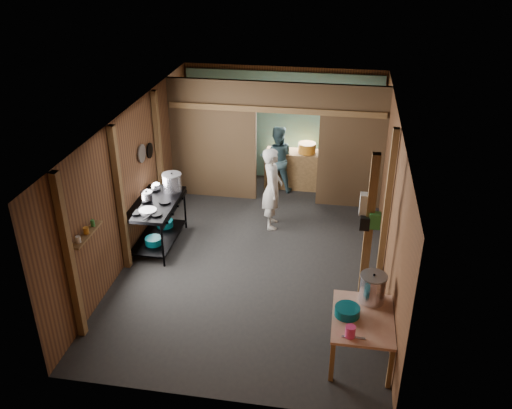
% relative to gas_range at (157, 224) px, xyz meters
% --- Properties ---
extents(floor, '(4.50, 7.00, 0.00)m').
position_rel_gas_range_xyz_m(floor, '(1.88, 0.01, -0.45)').
color(floor, black).
rests_on(floor, ground).
extents(ceiling, '(4.50, 7.00, 0.00)m').
position_rel_gas_range_xyz_m(ceiling, '(1.88, 0.01, 2.15)').
color(ceiling, '#3C3A39').
rests_on(ceiling, ground).
extents(wall_back, '(4.50, 0.00, 2.60)m').
position_rel_gas_range_xyz_m(wall_back, '(1.88, 3.51, 0.85)').
color(wall_back, brown).
rests_on(wall_back, ground).
extents(wall_front, '(4.50, 0.00, 2.60)m').
position_rel_gas_range_xyz_m(wall_front, '(1.88, -3.49, 0.85)').
color(wall_front, brown).
rests_on(wall_front, ground).
extents(wall_left, '(0.00, 7.00, 2.60)m').
position_rel_gas_range_xyz_m(wall_left, '(-0.37, 0.01, 0.85)').
color(wall_left, brown).
rests_on(wall_left, ground).
extents(wall_right, '(0.00, 7.00, 2.60)m').
position_rel_gas_range_xyz_m(wall_right, '(4.13, 0.01, 0.85)').
color(wall_right, brown).
rests_on(wall_right, ground).
extents(partition_left, '(1.85, 0.10, 2.60)m').
position_rel_gas_range_xyz_m(partition_left, '(0.55, 2.21, 0.85)').
color(partition_left, '#4B361F').
rests_on(partition_left, floor).
extents(partition_right, '(1.35, 0.10, 2.60)m').
position_rel_gas_range_xyz_m(partition_right, '(3.46, 2.21, 0.85)').
color(partition_right, '#4B361F').
rests_on(partition_right, floor).
extents(partition_header, '(1.30, 0.10, 0.60)m').
position_rel_gas_range_xyz_m(partition_header, '(2.13, 2.21, 1.85)').
color(partition_header, '#4B361F').
rests_on(partition_header, wall_back).
extents(turquoise_panel, '(4.40, 0.06, 2.50)m').
position_rel_gas_range_xyz_m(turquoise_panel, '(1.88, 3.45, 0.80)').
color(turquoise_panel, '#62B1B5').
rests_on(turquoise_panel, wall_back).
extents(back_counter, '(1.20, 0.50, 0.85)m').
position_rel_gas_range_xyz_m(back_counter, '(2.18, 2.96, -0.02)').
color(back_counter, olive).
rests_on(back_counter, floor).
extents(wall_clock, '(0.20, 0.03, 0.20)m').
position_rel_gas_range_xyz_m(wall_clock, '(2.13, 3.41, 1.45)').
color(wall_clock, silver).
rests_on(wall_clock, wall_back).
extents(post_left_a, '(0.10, 0.12, 2.60)m').
position_rel_gas_range_xyz_m(post_left_a, '(-0.30, -2.59, 0.85)').
color(post_left_a, olive).
rests_on(post_left_a, floor).
extents(post_left_b, '(0.10, 0.12, 2.60)m').
position_rel_gas_range_xyz_m(post_left_b, '(-0.30, -0.79, 0.85)').
color(post_left_b, olive).
rests_on(post_left_b, floor).
extents(post_left_c, '(0.10, 0.12, 2.60)m').
position_rel_gas_range_xyz_m(post_left_c, '(-0.30, 1.21, 0.85)').
color(post_left_c, olive).
rests_on(post_left_c, floor).
extents(post_right, '(0.10, 0.12, 2.60)m').
position_rel_gas_range_xyz_m(post_right, '(4.06, -0.19, 0.85)').
color(post_right, olive).
rests_on(post_right, floor).
extents(post_free, '(0.12, 0.12, 2.60)m').
position_rel_gas_range_xyz_m(post_free, '(3.73, -1.29, 0.85)').
color(post_free, olive).
rests_on(post_free, floor).
extents(cross_beam, '(4.40, 0.12, 0.12)m').
position_rel_gas_range_xyz_m(cross_beam, '(1.88, 2.16, 1.60)').
color(cross_beam, olive).
rests_on(cross_beam, wall_left).
extents(pan_lid_big, '(0.03, 0.34, 0.34)m').
position_rel_gas_range_xyz_m(pan_lid_big, '(-0.33, 0.41, 1.20)').
color(pan_lid_big, gray).
rests_on(pan_lid_big, wall_left).
extents(pan_lid_small, '(0.03, 0.30, 0.30)m').
position_rel_gas_range_xyz_m(pan_lid_small, '(-0.33, 0.81, 1.10)').
color(pan_lid_small, black).
rests_on(pan_lid_small, wall_left).
extents(wall_shelf, '(0.14, 0.80, 0.03)m').
position_rel_gas_range_xyz_m(wall_shelf, '(-0.27, -2.09, 0.95)').
color(wall_shelf, olive).
rests_on(wall_shelf, wall_left).
extents(jar_white, '(0.07, 0.07, 0.10)m').
position_rel_gas_range_xyz_m(jar_white, '(-0.27, -2.34, 1.02)').
color(jar_white, silver).
rests_on(jar_white, wall_shelf).
extents(jar_yellow, '(0.08, 0.08, 0.10)m').
position_rel_gas_range_xyz_m(jar_yellow, '(-0.27, -2.09, 1.02)').
color(jar_yellow, '#BC7320').
rests_on(jar_yellow, wall_shelf).
extents(jar_green, '(0.06, 0.06, 0.10)m').
position_rel_gas_range_xyz_m(jar_green, '(-0.27, -1.87, 1.02)').
color(jar_green, '#308A3A').
rests_on(jar_green, wall_shelf).
extents(bag_white, '(0.22, 0.15, 0.32)m').
position_rel_gas_range_xyz_m(bag_white, '(3.68, -1.21, 1.33)').
color(bag_white, silver).
rests_on(bag_white, post_free).
extents(bag_green, '(0.16, 0.12, 0.24)m').
position_rel_gas_range_xyz_m(bag_green, '(3.80, -1.35, 1.15)').
color(bag_green, '#308A3A').
rests_on(bag_green, post_free).
extents(bag_black, '(0.14, 0.10, 0.20)m').
position_rel_gas_range_xyz_m(bag_black, '(3.66, -1.37, 1.10)').
color(bag_black, black).
rests_on(bag_black, post_free).
extents(gas_range, '(0.78, 1.51, 0.89)m').
position_rel_gas_range_xyz_m(gas_range, '(0.00, 0.00, 0.00)').
color(gas_range, black).
rests_on(gas_range, floor).
extents(prep_table, '(0.82, 1.13, 0.67)m').
position_rel_gas_range_xyz_m(prep_table, '(3.71, -2.39, -0.11)').
color(prep_table, tan).
rests_on(prep_table, floor).
extents(stove_pot_large, '(0.39, 0.39, 0.36)m').
position_rel_gas_range_xyz_m(stove_pot_large, '(0.17, 0.51, 0.61)').
color(stove_pot_large, silver).
rests_on(stove_pot_large, gas_range).
extents(stove_pot_med, '(0.29, 0.29, 0.20)m').
position_rel_gas_range_xyz_m(stove_pot_med, '(-0.17, 0.03, 0.53)').
color(stove_pot_med, silver).
rests_on(stove_pot_med, gas_range).
extents(stove_saucepan, '(0.21, 0.21, 0.11)m').
position_rel_gas_range_xyz_m(stove_saucepan, '(-0.17, 0.52, 0.50)').
color(stove_saucepan, silver).
rests_on(stove_saucepan, gas_range).
extents(frying_pan, '(0.45, 0.60, 0.07)m').
position_rel_gas_range_xyz_m(frying_pan, '(0.00, -0.40, 0.47)').
color(frying_pan, gray).
rests_on(frying_pan, gas_range).
extents(blue_tub_front, '(0.31, 0.31, 0.13)m').
position_rel_gas_range_xyz_m(blue_tub_front, '(0.00, -0.27, -0.21)').
color(blue_tub_front, '#044E57').
rests_on(blue_tub_front, gas_range).
extents(blue_tub_back, '(0.31, 0.31, 0.13)m').
position_rel_gas_range_xyz_m(blue_tub_back, '(0.00, 0.38, -0.21)').
color(blue_tub_back, '#044E57').
rests_on(blue_tub_back, gas_range).
extents(stock_pot, '(0.41, 0.41, 0.44)m').
position_rel_gas_range_xyz_m(stock_pot, '(3.82, -1.99, 0.43)').
color(stock_pot, silver).
rests_on(stock_pot, prep_table).
extents(wash_basin, '(0.41, 0.41, 0.13)m').
position_rel_gas_range_xyz_m(wash_basin, '(3.49, -2.37, 0.29)').
color(wash_basin, '#044E57').
rests_on(wash_basin, prep_table).
extents(pink_bucket, '(0.17, 0.17, 0.16)m').
position_rel_gas_range_xyz_m(pink_bucket, '(3.54, -2.80, 0.30)').
color(pink_bucket, '#E93981').
rests_on(pink_bucket, prep_table).
extents(knife, '(0.30, 0.04, 0.01)m').
position_rel_gas_range_xyz_m(knife, '(3.59, -2.82, 0.23)').
color(knife, silver).
rests_on(knife, prep_table).
extents(yellow_tub, '(0.39, 0.39, 0.22)m').
position_rel_gas_range_xyz_m(yellow_tub, '(2.50, 2.96, 0.51)').
color(yellow_tub, '#BC7320').
rests_on(yellow_tub, back_counter).
extents(cook, '(0.48, 0.65, 1.64)m').
position_rel_gas_range_xyz_m(cook, '(1.99, 1.06, 0.38)').
color(cook, beige).
rests_on(cook, floor).
extents(worker_back, '(0.80, 0.66, 1.51)m').
position_rel_gas_range_xyz_m(worker_back, '(1.86, 2.69, 0.31)').
color(worker_back, '#3C5F6A').
rests_on(worker_back, floor).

